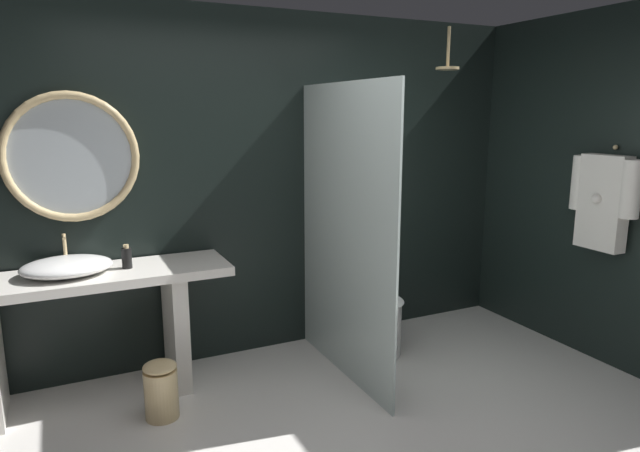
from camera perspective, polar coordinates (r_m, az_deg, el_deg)
name	(u,v)px	position (r m, az deg, el deg)	size (l,w,h in m)	color
back_wall_panel	(249,187)	(4.26, -7.33, 4.02)	(4.80, 0.10, 2.60)	black
side_wall_right	(592,187)	(4.69, 26.25, 3.62)	(0.10, 2.47, 2.60)	black
vanity_counter	(87,314)	(3.89, -22.91, -8.37)	(1.82, 0.53, 0.86)	silver
vessel_sink	(67,266)	(3.81, -24.66, -3.80)	(0.54, 0.45, 0.22)	white
soap_dispenser	(127,258)	(3.82, -19.31, -3.09)	(0.06, 0.06, 0.16)	black
round_wall_mirror	(72,158)	(3.93, -24.25, 6.46)	(0.84, 0.05, 0.84)	#D6B77F
shower_glass_panel	(345,235)	(3.83, 2.56, -0.89)	(0.02, 1.33, 2.06)	silver
rain_shower_head	(448,64)	(4.55, 13.03, 15.98)	(0.18, 0.18, 0.32)	#D6B77F
hanging_bathrobe	(604,197)	(4.46, 27.21, 2.70)	(0.20, 0.54, 0.75)	#D6B77F
toilet	(371,318)	(4.43, 5.27, -9.46)	(0.42, 0.60, 0.56)	white
waste_bin	(161,389)	(3.68, -16.08, -15.90)	(0.21, 0.21, 0.37)	#D6B77F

